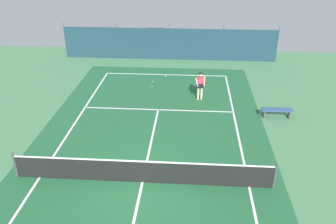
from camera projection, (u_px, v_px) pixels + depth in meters
name	position (u px, v px, depth m)	size (l,w,h in m)	color
ground_plane	(142.00, 182.00, 13.69)	(36.00, 36.00, 0.00)	#4C8456
court_surface	(142.00, 182.00, 13.69)	(11.02, 26.60, 0.01)	#236038
tennis_net	(142.00, 172.00, 13.46)	(10.12, 0.10, 1.10)	black
back_fence	(170.00, 49.00, 27.50)	(16.30, 0.98, 2.70)	#1E3D4C
tennis_player	(200.00, 84.00, 20.20)	(0.62, 0.81, 1.64)	beige
tennis_ball_near_player	(152.00, 86.00, 22.36)	(0.07, 0.07, 0.07)	#CCDB33
tennis_ball_midcourt	(192.00, 88.00, 22.07)	(0.07, 0.07, 0.07)	#CCDB33
tennis_ball_by_sideline	(153.00, 81.00, 23.11)	(0.07, 0.07, 0.07)	#CCDB33
parked_car	(155.00, 40.00, 29.16)	(2.20, 4.29, 1.68)	silver
courtside_bench	(277.00, 111.00, 18.43)	(1.60, 0.40, 0.49)	#335184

